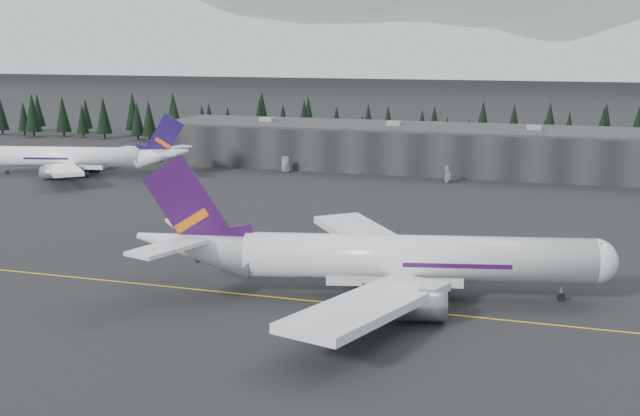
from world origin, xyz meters
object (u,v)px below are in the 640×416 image
(terminal, at_px, (427,148))
(gse_vehicle_a, at_px, (285,170))
(jet_parked, at_px, (84,157))
(jet_main, at_px, (375,258))
(gse_vehicle_b, at_px, (448,180))

(terminal, distance_m, gse_vehicle_a, 42.17)
(terminal, bearing_deg, gse_vehicle_a, -154.21)
(jet_parked, relative_size, gse_vehicle_a, 12.86)
(jet_main, distance_m, gse_vehicle_b, 100.33)
(terminal, height_order, jet_main, jet_main)
(terminal, height_order, jet_parked, jet_parked)
(terminal, bearing_deg, gse_vehicle_b, -66.70)
(terminal, height_order, gse_vehicle_a, terminal)
(gse_vehicle_a, bearing_deg, terminal, 5.12)
(gse_vehicle_b, bearing_deg, gse_vehicle_a, -103.43)
(terminal, bearing_deg, jet_main, -83.60)
(jet_main, relative_size, jet_parked, 1.17)
(terminal, height_order, gse_vehicle_b, terminal)
(jet_parked, distance_m, gse_vehicle_b, 100.88)
(jet_parked, bearing_deg, terminal, -168.09)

